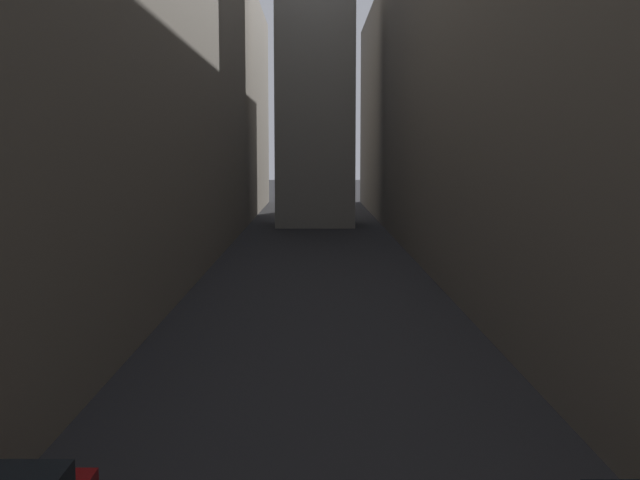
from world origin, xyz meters
TOP-DOWN VIEW (x-y plane):
  - ground_plane at (0.00, 48.00)m, footprint 264.00×264.00m
  - building_block_left at (-10.70, 50.00)m, footprint 10.41×108.00m
  - building_block_right at (13.25, 50.00)m, footprint 15.51×108.00m

SIDE VIEW (x-z plane):
  - ground_plane at x=0.00m, z-range 0.00..0.00m
  - building_block_right at x=13.25m, z-range 0.00..20.04m
  - building_block_left at x=-10.70m, z-range 0.00..20.89m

